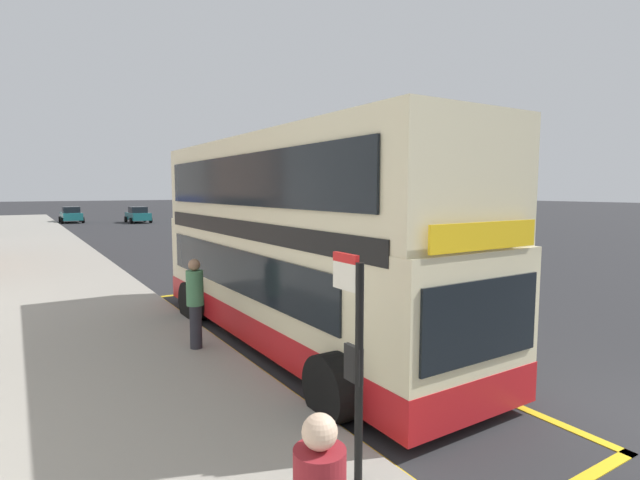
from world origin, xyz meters
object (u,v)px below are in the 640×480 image
Objects in this scene: parked_car_teal_kerbside at (71,215)px; parked_car_teal_across at (138,215)px; pedestrian_further_back at (195,300)px; bus_stop_sign at (355,347)px; double_decker_bus at (294,247)px.

parked_car_teal_kerbside and parked_car_teal_across have the same top height.
parked_car_teal_across is 2.32× the size of pedestrian_further_back.
parked_car_teal_across is (7.64, 47.27, -0.83)m from bus_stop_sign.
bus_stop_sign is (-2.10, -5.07, -0.43)m from double_decker_bus.
pedestrian_further_back is at bearing 174.50° from double_decker_bus.
double_decker_bus reaches higher than bus_stop_sign.
parked_car_teal_across is 42.70m from pedestrian_further_back.
pedestrian_further_back is (-7.68, -42.00, 0.33)m from parked_car_teal_across.
double_decker_bus is 42.59m from parked_car_teal_across.
parked_car_teal_kerbside is at bearing 90.24° from double_decker_bus.
bus_stop_sign reaches higher than pedestrian_further_back.
pedestrian_further_back is (-1.96, -45.66, 0.33)m from parked_car_teal_kerbside.
pedestrian_further_back is at bearing 80.87° from parked_car_teal_across.
parked_car_teal_kerbside is 2.32× the size of pedestrian_further_back.
bus_stop_sign is at bearing -112.51° from double_decker_bus.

